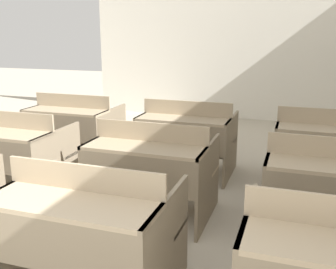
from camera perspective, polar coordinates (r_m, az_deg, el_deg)
The scene contains 8 objects.
wall_back at distance 7.81m, azimuth 10.41°, elevation 13.84°, with size 5.90×0.06×3.17m.
bench_front_center at distance 2.63m, azimuth -11.60°, elevation -13.05°, with size 1.07×0.84×0.89m.
bench_second_left at distance 4.41m, azimuth -21.68°, elevation -2.28°, with size 1.07×0.84×0.89m.
bench_second_center at distance 3.62m, azimuth -2.38°, elevation -4.82°, with size 1.07×0.84×0.89m.
bench_second_right at distance 3.42m, azimuth 22.96°, elevation -7.26°, with size 1.07×0.84×0.89m.
bench_third_left at distance 5.32m, azimuth -13.46°, elevation 1.16°, with size 1.07×0.84×0.89m.
bench_third_center at distance 4.70m, azimuth 2.77°, elevation -0.21°, with size 1.07×0.84×0.89m.
bench_third_right at distance 4.56m, azimuth 22.05°, elevation -1.78°, with size 1.07×0.84×0.89m.
Camera 1 is at (1.14, -0.35, 1.68)m, focal length 42.00 mm.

